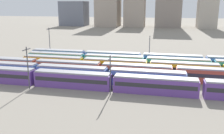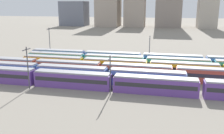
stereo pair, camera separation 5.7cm
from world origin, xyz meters
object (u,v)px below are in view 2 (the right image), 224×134
(train_track_1, at_px, (72,73))
(catenary_pole_0, at_px, (28,66))
(train_track_2, at_px, (174,73))
(catenary_pole_2, at_px, (110,73))
(train_track_0, at_px, (112,82))
(catenary_pole_1, at_px, (150,48))
(train_track_3, at_px, (184,69))
(train_track_5, at_px, (204,62))
(train_track_4, at_px, (213,66))
(catenary_pole_3, at_px, (50,42))

(train_track_1, bearing_deg, catenary_pole_0, -129.52)
(train_track_2, xyz_separation_m, catenary_pole_0, (-32.17, -13.69, 3.50))
(train_track_2, bearing_deg, catenary_pole_2, -134.96)
(train_track_0, relative_size, catenary_pole_1, 8.34)
(train_track_0, bearing_deg, train_track_3, 44.00)
(train_track_2, bearing_deg, train_track_0, -142.45)
(train_track_3, distance_m, catenary_pole_2, 24.65)
(train_track_3, xyz_separation_m, train_track_5, (6.46, 10.40, 0.00))
(train_track_4, bearing_deg, catenary_pole_2, -135.29)
(train_track_3, relative_size, catenary_pole_2, 10.91)
(train_track_2, relative_size, train_track_5, 1.00)
(train_track_0, xyz_separation_m, catenary_pole_0, (-18.64, -3.29, 3.50))
(train_track_0, distance_m, train_track_1, 12.75)
(train_track_0, xyz_separation_m, train_track_1, (-11.64, 5.20, -0.00))
(train_track_2, relative_size, catenary_pole_3, 10.38)
(train_track_0, relative_size, catenary_pole_3, 6.89)
(train_track_2, distance_m, train_track_4, 14.89)
(train_track_0, bearing_deg, train_track_2, 37.55)
(catenary_pole_0, relative_size, catenary_pole_2, 1.13)
(train_track_2, xyz_separation_m, catenary_pole_3, (-42.60, 18.47, 4.07))
(train_track_2, bearing_deg, catenary_pole_1, 112.40)
(train_track_0, xyz_separation_m, train_track_5, (22.61, 26.00, 0.00))
(catenary_pole_2, height_order, catenary_pole_3, catenary_pole_3)
(train_track_5, bearing_deg, catenary_pole_1, 169.73)
(train_track_1, relative_size, catenary_pole_1, 6.23)
(train_track_3, distance_m, catenary_pole_0, 39.75)
(train_track_0, distance_m, catenary_pole_3, 41.17)
(train_track_2, height_order, catenary_pole_3, catenary_pole_3)
(train_track_1, xyz_separation_m, catenary_pole_2, (11.83, -8.16, 2.91))
(train_track_3, height_order, catenary_pole_1, catenary_pole_1)
(train_track_1, bearing_deg, train_track_3, 20.51)
(train_track_5, distance_m, catenary_pole_2, 36.74)
(train_track_3, bearing_deg, train_track_0, -136.00)
(catenary_pole_0, bearing_deg, catenary_pole_1, 52.85)
(train_track_5, bearing_deg, train_track_2, -120.20)
(train_track_0, height_order, catenary_pole_2, catenary_pole_2)
(train_track_3, distance_m, train_track_4, 9.58)
(catenary_pole_1, bearing_deg, catenary_pole_3, -179.73)
(catenary_pole_0, bearing_deg, train_track_4, 29.35)
(train_track_3, bearing_deg, catenary_pole_1, 127.48)
(train_track_0, height_order, catenary_pole_3, catenary_pole_3)
(catenary_pole_3, bearing_deg, train_track_4, -8.62)
(train_track_3, height_order, train_track_4, same)
(train_track_1, relative_size, catenary_pole_2, 6.50)
(train_track_0, height_order, catenary_pole_1, catenary_pole_1)
(train_track_0, height_order, train_track_3, same)
(catenary_pole_0, bearing_deg, train_track_2, 23.05)
(catenary_pole_3, bearing_deg, train_track_2, -23.44)
(catenary_pole_1, bearing_deg, train_track_0, -101.39)
(train_track_0, relative_size, catenary_pole_0, 7.69)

